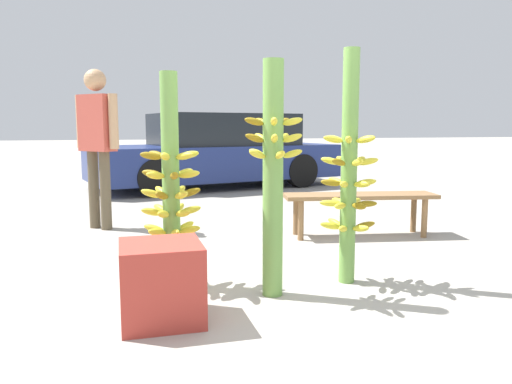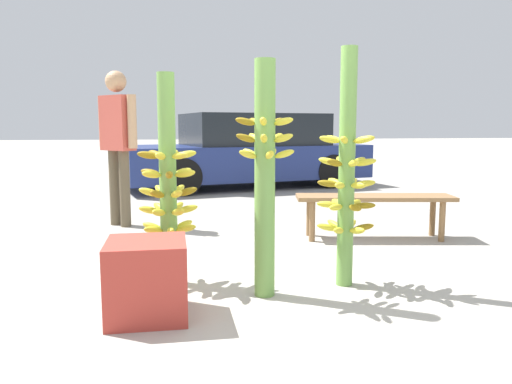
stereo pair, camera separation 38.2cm
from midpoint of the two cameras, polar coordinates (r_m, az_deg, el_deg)
ground_plane at (r=3.31m, az=-0.25°, el=-12.48°), size 80.00×80.00×0.00m
banana_stalk_left at (r=3.55m, az=-12.76°, el=0.74°), size 0.43×0.43×1.50m
banana_stalk_center at (r=3.27m, az=-1.39°, el=1.90°), size 0.40×0.39×1.56m
banana_stalk_right at (r=3.58m, az=7.59°, el=2.20°), size 0.42×0.41×1.67m
vendor_person at (r=5.78m, az=-19.53°, el=6.27°), size 0.49×0.52×1.74m
market_bench at (r=5.20m, az=9.74°, el=-0.92°), size 1.60×0.63×0.44m
parked_car at (r=9.40m, az=-5.64°, el=4.59°), size 4.78×2.76×1.36m
produce_crate at (r=3.03m, az=-14.41°, el=-10.00°), size 0.46×0.46×0.46m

